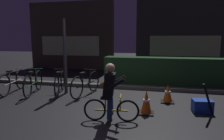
{
  "coord_description": "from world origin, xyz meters",
  "views": [
    {
      "loc": [
        1.4,
        -4.77,
        1.74
      ],
      "look_at": [
        0.2,
        0.6,
        0.9
      ],
      "focal_mm": 32.76,
      "sensor_mm": 36.0,
      "label": 1
    }
  ],
  "objects": [
    {
      "name": "parked_bike_left_mid",
      "position": [
        -2.43,
        0.9,
        0.35
      ],
      "size": [
        0.53,
        1.65,
        0.78
      ],
      "rotation": [
        0.0,
        0.0,
        1.82
      ],
      "color": "black",
      "rests_on": "ground"
    },
    {
      "name": "closed_umbrella",
      "position": [
        2.55,
        0.05,
        0.39
      ],
      "size": [
        0.36,
        0.33,
        0.78
      ],
      "primitive_type": "cylinder",
      "rotation": [
        0.0,
        0.48,
        3.87
      ],
      "color": "black",
      "rests_on": "ground"
    },
    {
      "name": "parked_bike_center_left",
      "position": [
        -1.62,
        1.1,
        0.35
      ],
      "size": [
        0.56,
        1.61,
        0.77
      ],
      "rotation": [
        0.0,
        0.0,
        1.86
      ],
      "color": "black",
      "rests_on": "ground"
    },
    {
      "name": "ground_plane",
      "position": [
        0.0,
        0.0,
        0.0
      ],
      "size": [
        40.0,
        40.0,
        0.0
      ],
      "primitive_type": "plane",
      "color": "black"
    },
    {
      "name": "sidewalk_curb",
      "position": [
        0.0,
        2.2,
        0.06
      ],
      "size": [
        12.0,
        0.24,
        0.12
      ],
      "primitive_type": "cube",
      "color": "#56544F",
      "rests_on": "ground"
    },
    {
      "name": "parked_bike_center_right",
      "position": [
        -0.75,
        1.12,
        0.35
      ],
      "size": [
        0.47,
        1.66,
        0.78
      ],
      "rotation": [
        0.0,
        0.0,
        1.37
      ],
      "color": "black",
      "rests_on": "ground"
    },
    {
      "name": "storefront_left",
      "position": [
        -3.54,
        6.5,
        1.9
      ],
      "size": [
        4.98,
        0.54,
        3.82
      ],
      "color": "#42382D",
      "rests_on": "ground"
    },
    {
      "name": "cyclist",
      "position": [
        0.45,
        -0.7,
        0.63
      ],
      "size": [
        1.19,
        0.5,
        1.25
      ],
      "rotation": [
        0.0,
        0.0,
        0.11
      ],
      "color": "black",
      "rests_on": "ground"
    },
    {
      "name": "traffic_cone_far",
      "position": [
        1.71,
        0.91,
        0.24
      ],
      "size": [
        0.36,
        0.36,
        0.51
      ],
      "color": "black",
      "rests_on": "ground"
    },
    {
      "name": "traffic_cone_near",
      "position": [
        1.18,
        -0.1,
        0.27
      ],
      "size": [
        0.36,
        0.36,
        0.56
      ],
      "color": "black",
      "rests_on": "ground"
    },
    {
      "name": "street_post",
      "position": [
        -1.46,
        1.2,
        1.18
      ],
      "size": [
        0.1,
        0.1,
        2.36
      ],
      "primitive_type": "cylinder",
      "color": "#2D2D33",
      "rests_on": "ground"
    },
    {
      "name": "parked_bike_leftmost",
      "position": [
        -3.17,
        0.89,
        0.36
      ],
      "size": [
        0.46,
        1.7,
        0.79
      ],
      "rotation": [
        0.0,
        0.0,
        1.74
      ],
      "color": "black",
      "rests_on": "ground"
    },
    {
      "name": "blue_crate",
      "position": [
        2.49,
        0.3,
        0.15
      ],
      "size": [
        0.48,
        0.37,
        0.3
      ],
      "primitive_type": "cube",
      "rotation": [
        0.0,
        0.0,
        0.12
      ],
      "color": "#193DB7",
      "rests_on": "ground"
    },
    {
      "name": "hedge_row",
      "position": [
        1.8,
        3.1,
        0.52
      ],
      "size": [
        4.8,
        0.7,
        1.05
      ],
      "primitive_type": "cube",
      "color": "#214723",
      "rests_on": "ground"
    },
    {
      "name": "storefront_right",
      "position": [
        2.77,
        7.2,
        1.93
      ],
      "size": [
        5.18,
        0.54,
        3.87
      ],
      "color": "#383330",
      "rests_on": "ground"
    }
  ]
}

